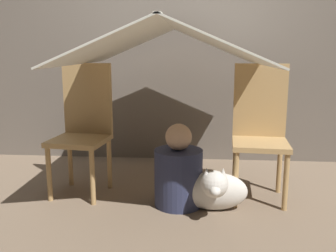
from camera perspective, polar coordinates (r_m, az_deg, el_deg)
ground_plane at (r=2.76m, az=-0.12°, el=-11.25°), size 8.80×8.80×0.00m
wall_back at (r=3.63m, az=1.28°, el=14.41°), size 7.00×0.05×2.50m
chair_left at (r=2.87m, az=-12.78°, el=0.11°), size 0.43×0.43×0.97m
chair_right at (r=2.78m, az=13.83°, el=-0.30°), size 0.42×0.42×0.97m
sheet_canopy at (r=2.61m, az=0.00°, el=12.52°), size 1.31×1.43×0.29m
person_front at (r=2.60m, az=1.59°, el=-7.14°), size 0.33×0.33×0.58m
dog at (r=2.54m, az=6.91°, el=-9.58°), size 0.47×0.38×0.35m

